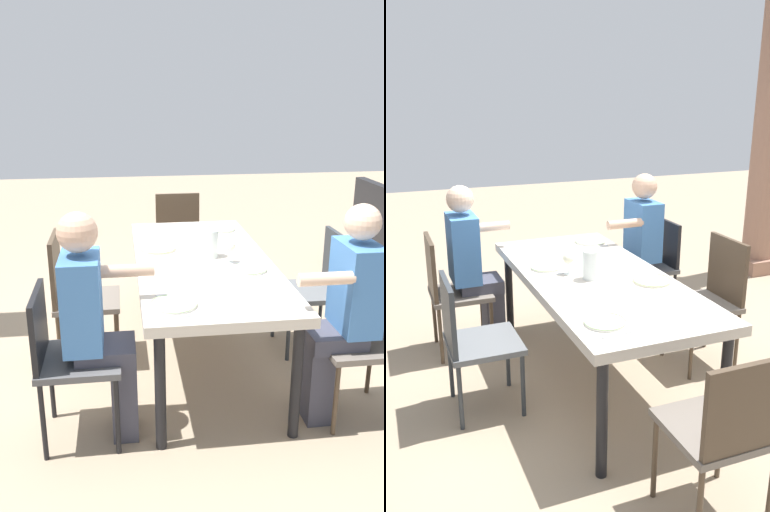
% 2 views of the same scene
% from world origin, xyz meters
% --- Properties ---
extents(ground_plane, '(16.00, 16.00, 0.00)m').
position_xyz_m(ground_plane, '(0.00, 0.00, 0.00)').
color(ground_plane, gray).
extents(dining_table, '(2.05, 0.90, 0.76)m').
position_xyz_m(dining_table, '(0.00, 0.00, 0.69)').
color(dining_table, beige).
rests_on(dining_table, ground).
extents(chair_west_north, '(0.44, 0.44, 0.87)m').
position_xyz_m(chair_west_north, '(-0.77, 0.87, 0.52)').
color(chair_west_north, '#4F4F50').
rests_on(chair_west_north, ground).
extents(chair_west_south, '(0.44, 0.44, 0.92)m').
position_xyz_m(chair_west_south, '(-0.77, -0.87, 0.53)').
color(chair_west_south, '#6A6158').
rests_on(chair_west_south, ground).
extents(chair_mid_north, '(0.44, 0.44, 0.93)m').
position_xyz_m(chair_mid_north, '(0.09, 0.87, 0.54)').
color(chair_mid_north, '#6A6158').
rests_on(chair_mid_north, ground).
extents(chair_mid_south, '(0.44, 0.44, 0.88)m').
position_xyz_m(chair_mid_south, '(0.09, -0.87, 0.51)').
color(chair_mid_south, '#5B5E61').
rests_on(chair_mid_south, ground).
extents(chair_head_east, '(0.44, 0.44, 0.90)m').
position_xyz_m(chair_head_east, '(1.44, 0.00, 0.53)').
color(chair_head_east, '#6A6158').
rests_on(chair_head_east, ground).
extents(diner_woman_green, '(0.35, 0.49, 1.29)m').
position_xyz_m(diner_woman_green, '(-0.77, 0.70, 0.69)').
color(diner_woman_green, '#3F3F4C').
rests_on(diner_woman_green, ground).
extents(diner_man_white, '(0.35, 0.49, 1.29)m').
position_xyz_m(diner_man_white, '(-0.78, -0.68, 0.69)').
color(diner_man_white, '#3F3F4C').
rests_on(diner_man_white, ground).
extents(stone_column_near, '(0.46, 0.46, 3.08)m').
position_xyz_m(stone_column_near, '(-1.51, 2.63, 1.52)').
color(stone_column_near, '#936B56').
rests_on(stone_column_near, ground).
extents(plate_0, '(0.26, 0.26, 0.02)m').
position_xyz_m(plate_0, '(-0.77, 0.28, 0.77)').
color(plate_0, white).
rests_on(plate_0, dining_table).
extents(fork_0, '(0.02, 0.17, 0.01)m').
position_xyz_m(fork_0, '(-0.92, 0.28, 0.76)').
color(fork_0, silver).
rests_on(fork_0, dining_table).
extents(spoon_0, '(0.02, 0.17, 0.01)m').
position_xyz_m(spoon_0, '(-0.62, 0.28, 0.76)').
color(spoon_0, silver).
rests_on(spoon_0, dining_table).
extents(plate_1, '(0.22, 0.22, 0.02)m').
position_xyz_m(plate_1, '(-0.27, -0.26, 0.77)').
color(plate_1, white).
rests_on(plate_1, dining_table).
extents(wine_glass_1, '(0.08, 0.08, 0.15)m').
position_xyz_m(wine_glass_1, '(-0.10, -0.16, 0.86)').
color(wine_glass_1, white).
rests_on(wine_glass_1, dining_table).
extents(fork_1, '(0.02, 0.17, 0.01)m').
position_xyz_m(fork_1, '(-0.42, -0.26, 0.76)').
color(fork_1, silver).
rests_on(fork_1, dining_table).
extents(spoon_1, '(0.02, 0.17, 0.01)m').
position_xyz_m(spoon_1, '(-0.12, -0.26, 0.76)').
color(spoon_1, silver).
rests_on(spoon_1, dining_table).
extents(plate_2, '(0.25, 0.25, 0.02)m').
position_xyz_m(plate_2, '(0.24, 0.29, 0.77)').
color(plate_2, silver).
rests_on(plate_2, dining_table).
extents(fork_2, '(0.03, 0.17, 0.01)m').
position_xyz_m(fork_2, '(0.09, 0.29, 0.76)').
color(fork_2, silver).
rests_on(fork_2, dining_table).
extents(spoon_2, '(0.02, 0.17, 0.01)m').
position_xyz_m(spoon_2, '(0.39, 0.29, 0.76)').
color(spoon_2, silver).
rests_on(spoon_2, dining_table).
extents(plate_3, '(0.23, 0.23, 0.02)m').
position_xyz_m(plate_3, '(0.72, -0.26, 0.77)').
color(plate_3, white).
rests_on(plate_3, dining_table).
extents(fork_3, '(0.02, 0.17, 0.01)m').
position_xyz_m(fork_3, '(0.57, -0.26, 0.76)').
color(fork_3, silver).
rests_on(fork_3, dining_table).
extents(spoon_3, '(0.03, 0.17, 0.01)m').
position_xyz_m(spoon_3, '(0.87, -0.26, 0.76)').
color(spoon_3, silver).
rests_on(spoon_3, dining_table).
extents(water_pitcher, '(0.11, 0.11, 0.19)m').
position_xyz_m(water_pitcher, '(0.04, -0.06, 0.84)').
color(water_pitcher, white).
rests_on(water_pitcher, dining_table).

